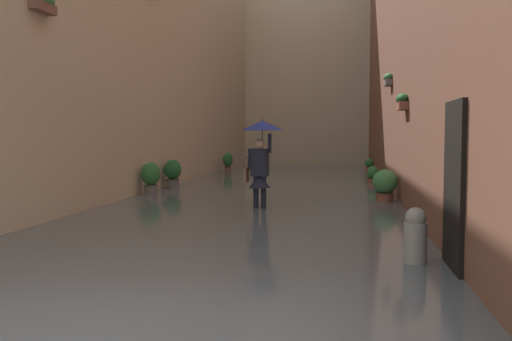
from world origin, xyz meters
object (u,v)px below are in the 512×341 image
(potted_plant_far_right, at_px, (151,178))
(mooring_bollard, at_px, (415,240))
(person_wading, at_px, (261,148))
(potted_plant_near_left, at_px, (373,176))
(potted_plant_near_right, at_px, (228,162))
(potted_plant_mid_right, at_px, (173,174))
(potted_plant_mid_left, at_px, (385,185))
(potted_plant_far_left, at_px, (369,166))

(potted_plant_far_right, xyz_separation_m, mooring_bollard, (-6.23, 7.53, -0.17))
(person_wading, relative_size, mooring_bollard, 2.59)
(potted_plant_far_right, distance_m, potted_plant_near_left, 7.67)
(potted_plant_near_left, relative_size, potted_plant_near_right, 0.75)
(potted_plant_near_left, xyz_separation_m, potted_plant_near_right, (6.16, -5.58, 0.18))
(potted_plant_mid_right, bearing_deg, potted_plant_near_right, -90.93)
(potted_plant_mid_left, bearing_deg, potted_plant_mid_right, -22.45)
(potted_plant_far_right, distance_m, mooring_bollard, 9.77)
(person_wading, height_order, potted_plant_near_right, person_wading)
(potted_plant_far_left, xyz_separation_m, potted_plant_mid_right, (6.40, 7.79, 0.15))
(potted_plant_far_right, xyz_separation_m, potted_plant_mid_left, (-6.33, 0.55, -0.07))
(potted_plant_far_left, relative_size, mooring_bollard, 0.90)
(potted_plant_far_left, distance_m, mooring_bollard, 17.38)
(potted_plant_near_right, bearing_deg, mooring_bollard, 109.24)
(potted_plant_near_right, xyz_separation_m, potted_plant_mid_left, (-6.21, 10.53, -0.04))
(potted_plant_near_right, distance_m, potted_plant_mid_left, 12.23)
(potted_plant_mid_left, bearing_deg, potted_plant_far_right, -4.98)
(potted_plant_mid_left, bearing_deg, mooring_bollard, 89.18)
(potted_plant_mid_right, bearing_deg, potted_plant_far_left, -129.44)
(potted_plant_far_left, relative_size, potted_plant_mid_left, 0.84)
(potted_plant_far_left, bearing_deg, potted_plant_near_left, 88.81)
(person_wading, xyz_separation_m, potted_plant_near_right, (3.33, -12.37, -0.93))
(potted_plant_far_left, distance_m, potted_plant_mid_right, 10.08)
(potted_plant_mid_left, bearing_deg, potted_plant_near_right, -59.47)
(person_wading, bearing_deg, mooring_bollard, 118.42)
(potted_plant_near_left, height_order, potted_plant_near_right, potted_plant_near_right)
(mooring_bollard, bearing_deg, potted_plant_near_left, -90.24)
(mooring_bollard, bearing_deg, potted_plant_mid_right, -56.96)
(potted_plant_near_right, distance_m, mooring_bollard, 18.54)
(potted_plant_mid_right, relative_size, mooring_bollard, 1.20)
(potted_plant_near_left, height_order, mooring_bollard, mooring_bollard)
(potted_plant_mid_left, height_order, mooring_bollard, potted_plant_mid_left)
(potted_plant_far_right, relative_size, potted_plant_near_left, 1.41)
(potted_plant_far_right, height_order, potted_plant_near_right, potted_plant_far_right)
(potted_plant_near_left, bearing_deg, potted_plant_mid_left, 90.58)
(potted_plant_far_left, bearing_deg, potted_plant_near_right, -1.16)
(potted_plant_far_left, height_order, potted_plant_far_right, potted_plant_far_right)
(person_wading, xyz_separation_m, potted_plant_far_right, (3.45, -2.38, -0.90))
(potted_plant_mid_right, bearing_deg, potted_plant_near_left, -159.62)
(potted_plant_far_right, height_order, potted_plant_mid_right, potted_plant_far_right)
(potted_plant_far_right, relative_size, potted_plant_near_right, 1.06)
(potted_plant_far_right, xyz_separation_m, potted_plant_near_right, (-0.12, -9.98, -0.03))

